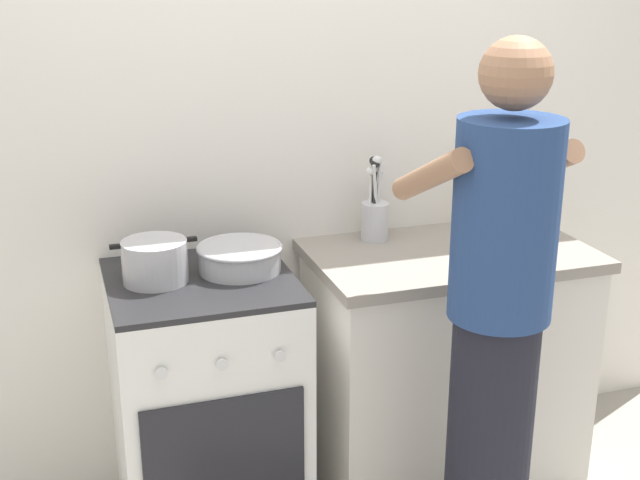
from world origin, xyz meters
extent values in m
cube|color=silver|center=(0.20, 0.50, 1.25)|extent=(3.20, 0.10, 2.50)
cube|color=silver|center=(0.55, 0.15, 0.43)|extent=(0.96, 0.56, 0.86)
cube|color=gray|center=(0.55, 0.15, 0.88)|extent=(1.00, 0.60, 0.04)
cube|color=white|center=(-0.35, 0.15, 0.44)|extent=(0.60, 0.60, 0.88)
cube|color=#232326|center=(-0.35, 0.15, 0.89)|extent=(0.60, 0.60, 0.02)
cube|color=black|center=(-0.35, -0.16, 0.42)|extent=(0.51, 0.01, 0.40)
cylinder|color=silver|center=(-0.53, -0.16, 0.74)|extent=(0.04, 0.01, 0.04)
cylinder|color=silver|center=(-0.35, -0.16, 0.74)|extent=(0.04, 0.01, 0.04)
cylinder|color=silver|center=(-0.17, -0.16, 0.74)|extent=(0.04, 0.01, 0.04)
cylinder|color=#B2B2B7|center=(-0.49, 0.17, 0.97)|extent=(0.21, 0.21, 0.14)
cube|color=black|center=(-0.61, 0.17, 1.03)|extent=(0.04, 0.02, 0.01)
cube|color=black|center=(-0.37, 0.17, 1.03)|extent=(0.04, 0.02, 0.01)
cylinder|color=#B7B7BC|center=(-0.21, 0.18, 0.94)|extent=(0.27, 0.27, 0.08)
torus|color=#B7B7BC|center=(-0.21, 0.18, 0.98)|extent=(0.29, 0.29, 0.01)
cylinder|color=silver|center=(0.34, 0.35, 0.97)|extent=(0.10, 0.10, 0.14)
cylinder|color=silver|center=(0.35, 0.35, 1.05)|extent=(0.02, 0.03, 0.27)
sphere|color=silver|center=(0.35, 0.35, 1.20)|extent=(0.03, 0.03, 0.03)
cylinder|color=silver|center=(0.34, 0.36, 1.04)|extent=(0.05, 0.03, 0.23)
sphere|color=silver|center=(0.34, 0.36, 1.17)|extent=(0.03, 0.03, 0.03)
cylinder|color=black|center=(0.33, 0.35, 1.05)|extent=(0.01, 0.03, 0.26)
sphere|color=black|center=(0.33, 0.35, 1.19)|extent=(0.03, 0.03, 0.03)
cylinder|color=white|center=(0.32, 0.36, 1.04)|extent=(0.03, 0.03, 0.22)
sphere|color=white|center=(0.32, 0.36, 1.16)|extent=(0.03, 0.03, 0.03)
cylinder|color=silver|center=(0.34, 0.34, 1.05)|extent=(0.05, 0.06, 0.27)
sphere|color=silver|center=(0.34, 0.34, 1.20)|extent=(0.03, 0.03, 0.03)
cylinder|color=black|center=(0.33, 0.36, 1.05)|extent=(0.04, 0.02, 0.27)
sphere|color=black|center=(0.33, 0.36, 1.19)|extent=(0.03, 0.03, 0.03)
cylinder|color=gold|center=(0.73, 0.19, 0.99)|extent=(0.07, 0.07, 0.18)
cylinder|color=gold|center=(0.73, 0.19, 1.10)|extent=(0.03, 0.03, 0.04)
cylinder|color=black|center=(0.73, 0.19, 1.13)|extent=(0.03, 0.03, 0.02)
cylinder|color=black|center=(0.42, -0.41, 0.45)|extent=(0.26, 0.26, 0.90)
cylinder|color=navy|center=(0.42, -0.41, 1.19)|extent=(0.30, 0.30, 0.58)
sphere|color=#A07254|center=(0.42, -0.41, 1.60)|extent=(0.20, 0.20, 0.20)
cylinder|color=#A07254|center=(0.25, -0.27, 1.30)|extent=(0.07, 0.41, 0.24)
cylinder|color=#A07254|center=(0.59, -0.27, 1.30)|extent=(0.07, 0.41, 0.24)
camera|label=1|loc=(-0.77, -2.40, 1.90)|focal=47.32mm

